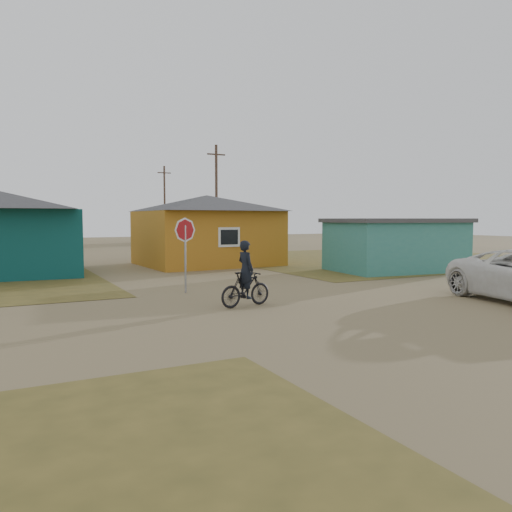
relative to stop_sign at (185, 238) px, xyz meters
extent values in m
plane|color=olive|center=(2.22, -4.26, -1.92)|extent=(120.00, 120.00, 0.00)
cube|color=brown|center=(16.22, 8.74, -1.91)|extent=(20.00, 18.00, 0.00)
cube|color=#B3711B|center=(4.72, 9.74, -0.42)|extent=(7.21, 6.24, 3.00)
pyramid|color=#343436|center=(4.72, 9.74, 1.53)|extent=(7.72, 6.76, 0.90)
cube|color=silver|center=(4.72, 6.71, -0.27)|extent=(1.20, 0.06, 1.00)
cube|color=black|center=(4.72, 6.68, -0.27)|extent=(0.95, 0.04, 0.75)
cube|color=#3B8276|center=(11.72, 2.24, -0.72)|extent=(6.39, 4.61, 2.40)
cube|color=#343436|center=(11.72, 2.24, 0.58)|extent=(6.71, 4.93, 0.20)
cube|color=#A8B69C|center=(-3.78, 29.74, -0.52)|extent=(6.49, 5.60, 2.80)
pyramid|color=#343436|center=(-3.78, 29.74, 1.28)|extent=(7.04, 6.15, 0.80)
cube|color=gray|center=(12.22, 35.74, -0.52)|extent=(6.41, 5.50, 2.80)
pyramid|color=#343436|center=(12.22, 35.74, 1.28)|extent=(6.95, 6.05, 0.80)
cylinder|color=#4F3B2F|center=(8.72, 17.74, 2.08)|extent=(0.20, 0.20, 8.00)
cube|color=#4F3B2F|center=(8.72, 17.74, 5.38)|extent=(1.40, 0.10, 0.10)
cylinder|color=#4F3B2F|center=(9.72, 33.74, 2.08)|extent=(0.20, 0.20, 8.00)
cube|color=#4F3B2F|center=(9.72, 33.74, 5.38)|extent=(1.40, 0.10, 0.10)
cylinder|color=gray|center=(0.00, 0.00, -0.74)|extent=(0.07, 0.07, 2.36)
imported|color=black|center=(0.65, -3.41, -1.40)|extent=(1.78, 0.78, 1.04)
imported|color=black|center=(0.65, -3.41, -0.82)|extent=(0.51, 0.68, 1.70)
camera|label=1|loc=(-5.80, -16.45, 0.66)|focal=35.00mm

